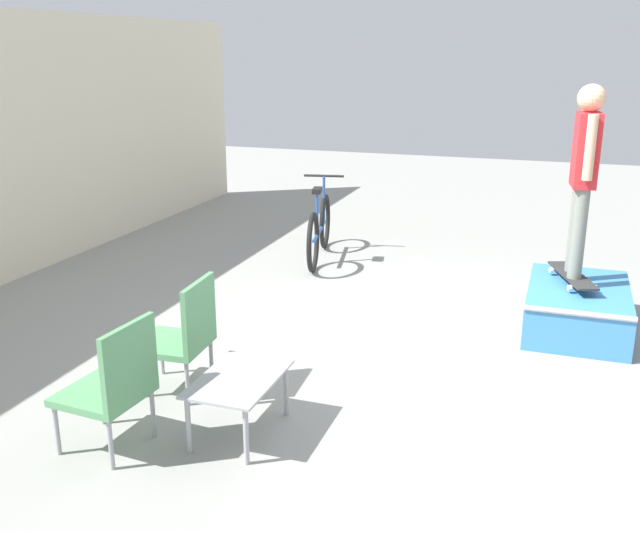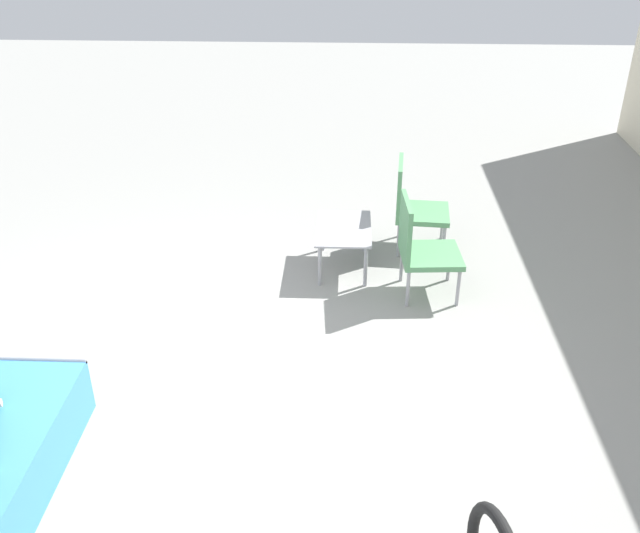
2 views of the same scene
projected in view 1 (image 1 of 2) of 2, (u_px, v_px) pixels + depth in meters
ground_plane at (445, 355)px, 6.25m from camera, size 24.00×24.00×0.00m
skate_ramp_box at (577, 308)px, 6.79m from camera, size 1.46×0.92×0.43m
skateboard_on_ramp at (572, 276)px, 6.83m from camera, size 0.90×0.48×0.07m
person_skater at (584, 165)px, 6.52m from camera, size 0.57×0.25×1.77m
coffee_table at (239, 385)px, 4.88m from camera, size 0.79×0.52×0.42m
patio_chair_left at (114, 383)px, 4.65m from camera, size 0.56×0.56×0.91m
patio_chair_right at (183, 333)px, 5.46m from camera, size 0.55×0.55×0.91m
bicycle at (319, 230)px, 9.00m from camera, size 1.80×0.55×1.01m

